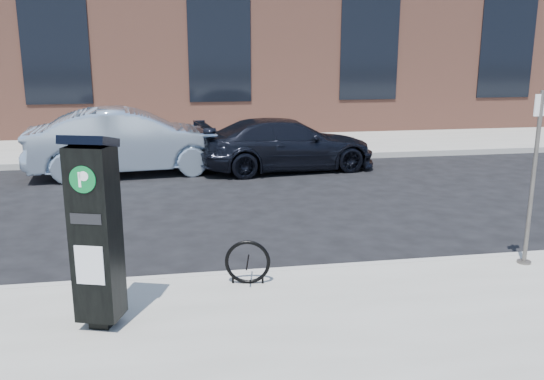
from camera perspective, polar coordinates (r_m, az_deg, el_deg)
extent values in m
plane|color=black|center=(7.66, 2.90, -8.70)|extent=(120.00, 120.00, 0.00)
cube|color=gray|center=(21.15, -5.52, 6.01)|extent=(60.00, 12.00, 0.15)
cube|color=#9E9B93|center=(7.62, 2.94, -8.24)|extent=(60.00, 0.12, 0.16)
cube|color=#9E9B93|center=(15.27, -3.74, 3.02)|extent=(60.00, 0.12, 0.16)
cube|color=#8F5441|center=(23.97, -6.33, 16.31)|extent=(28.00, 10.00, 8.00)
cube|color=black|center=(19.18, -20.70, 13.18)|extent=(2.00, 0.06, 3.50)
cube|color=black|center=(18.94, -5.23, 13.98)|extent=(2.00, 0.06, 3.50)
cube|color=black|center=(20.00, 9.64, 13.84)|extent=(2.00, 0.06, 3.50)
cube|color=black|center=(22.15, 22.26, 13.02)|extent=(2.00, 0.06, 3.50)
cube|color=black|center=(6.34, -16.44, -12.30)|extent=(0.26, 0.26, 0.10)
cube|color=black|center=(6.00, -17.05, -4.18)|extent=(0.51, 0.48, 1.78)
cube|color=black|center=(5.79, -17.69, 4.63)|extent=(0.56, 0.53, 0.16)
cylinder|color=#075B26|center=(5.68, -18.26, 0.99)|extent=(0.25, 0.10, 0.26)
cube|color=white|center=(5.68, -18.26, 0.99)|extent=(0.09, 0.04, 0.15)
cube|color=silver|center=(5.92, -17.63, -7.13)|extent=(0.28, 0.10, 0.40)
cube|color=black|center=(5.78, -17.97, -2.75)|extent=(0.30, 0.11, 0.10)
cylinder|color=#4A4641|center=(8.45, 23.69, -6.53)|extent=(0.18, 0.18, 0.03)
cylinder|color=#4A4641|center=(8.15, 24.45, 0.93)|extent=(0.05, 0.05, 2.28)
cube|color=silver|center=(8.01, 25.13, 7.62)|extent=(0.20, 0.04, 0.27)
torus|color=black|center=(7.02, -2.43, -7.16)|extent=(0.55, 0.15, 0.55)
cylinder|color=black|center=(7.11, -3.89, -8.78)|extent=(0.03, 0.03, 0.11)
cylinder|color=black|center=(7.09, -0.93, -8.82)|extent=(0.03, 0.03, 0.11)
imported|color=#A1B6CD|center=(14.15, -13.84, 4.70)|extent=(4.90, 2.13, 1.57)
imported|color=black|center=(14.23, 1.46, 4.54)|extent=(4.56, 2.24, 1.27)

